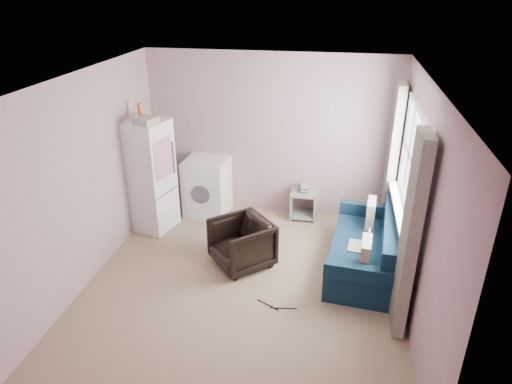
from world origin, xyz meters
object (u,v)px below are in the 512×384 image
(armchair, at_px, (242,241))
(washing_machine, at_px, (207,185))
(sofa, at_px, (367,250))
(fridge, at_px, (150,175))
(side_table, at_px, (304,202))

(armchair, height_order, washing_machine, washing_machine)
(armchair, bearing_deg, sofa, 54.86)
(armchair, xyz_separation_m, washing_machine, (-0.84, 1.36, 0.12))
(fridge, height_order, side_table, fridge)
(washing_machine, distance_m, sofa, 2.71)
(side_table, distance_m, sofa, 1.58)
(washing_machine, xyz_separation_m, side_table, (1.52, 0.11, -0.21))
(fridge, distance_m, washing_machine, 0.98)
(armchair, xyz_separation_m, fridge, (-1.52, 0.76, 0.49))
(fridge, xyz_separation_m, sofa, (3.11, -0.57, -0.56))
(armchair, height_order, sofa, sofa)
(armchair, distance_m, fridge, 1.77)
(fridge, bearing_deg, armchair, -12.79)
(side_table, bearing_deg, washing_machine, -175.69)
(armchair, bearing_deg, side_table, 113.54)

